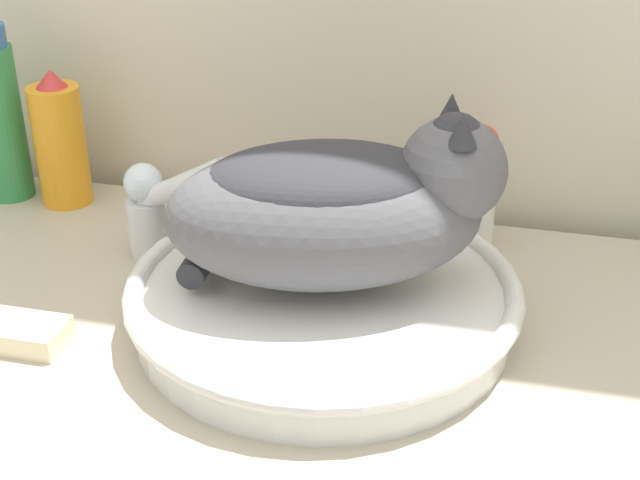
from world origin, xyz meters
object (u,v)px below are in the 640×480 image
at_px(faucet, 156,204).
at_px(spray_bottle_trigger, 60,142).
at_px(cat, 338,203).
at_px(deodorant_stick, 477,187).
at_px(soap_bar, 25,334).

xyz_separation_m(faucet, spray_bottle_trigger, (-0.18, 0.12, 0.01)).
xyz_separation_m(cat, deodorant_stick, (0.12, 0.20, -0.06)).
bearing_deg(soap_bar, cat, 20.80).
bearing_deg(deodorant_stick, faucet, -161.30).
bearing_deg(deodorant_stick, spray_bottle_trigger, 180.00).
bearing_deg(spray_bottle_trigger, soap_bar, -69.59).
height_order(cat, spray_bottle_trigger, cat).
xyz_separation_m(deodorant_stick, soap_bar, (-0.41, -0.31, -0.06)).
bearing_deg(spray_bottle_trigger, faucet, -33.46).
bearing_deg(faucet, cat, 2.23).
xyz_separation_m(cat, spray_bottle_trigger, (-0.40, 0.20, -0.05)).
bearing_deg(cat, soap_bar, -175.45).
xyz_separation_m(cat, faucet, (-0.23, 0.08, -0.06)).
height_order(deodorant_stick, soap_bar, deodorant_stick).
relative_size(deodorant_stick, soap_bar, 1.86).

